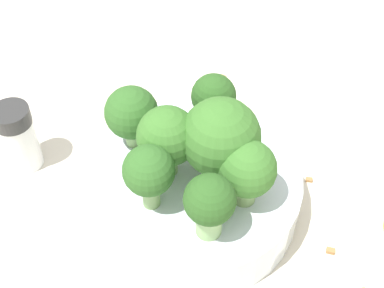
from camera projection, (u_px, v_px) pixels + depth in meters
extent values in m
plane|color=beige|center=(192.00, 206.00, 0.43)|extent=(3.00, 3.00, 0.00)
cylinder|color=silver|center=(192.00, 191.00, 0.41)|extent=(0.16, 0.16, 0.04)
cylinder|color=#84AD66|center=(134.00, 131.00, 0.41)|extent=(0.02, 0.02, 0.02)
sphere|color=#2D5B23|center=(131.00, 113.00, 0.40)|extent=(0.04, 0.04, 0.04)
cylinder|color=#84AD66|center=(169.00, 156.00, 0.39)|extent=(0.02, 0.02, 0.03)
sphere|color=#386B28|center=(168.00, 134.00, 0.37)|extent=(0.04, 0.04, 0.04)
cylinder|color=#8EB770|center=(219.00, 160.00, 0.39)|extent=(0.02, 0.02, 0.03)
sphere|color=#386B28|center=(221.00, 137.00, 0.37)|extent=(0.06, 0.06, 0.06)
cylinder|color=#7A9E5B|center=(213.00, 115.00, 0.42)|extent=(0.01, 0.01, 0.03)
sphere|color=#28511E|center=(214.00, 96.00, 0.40)|extent=(0.03, 0.03, 0.03)
cylinder|color=#8EB770|center=(209.00, 218.00, 0.35)|extent=(0.02, 0.02, 0.03)
sphere|color=#28511E|center=(210.00, 200.00, 0.34)|extent=(0.03, 0.03, 0.03)
cylinder|color=#7A9E5B|center=(151.00, 190.00, 0.37)|extent=(0.02, 0.02, 0.03)
sphere|color=#2D5B23|center=(149.00, 171.00, 0.35)|extent=(0.04, 0.04, 0.04)
cylinder|color=#7A9E5B|center=(245.00, 187.00, 0.37)|extent=(0.02, 0.02, 0.03)
sphere|color=#386B28|center=(247.00, 169.00, 0.36)|extent=(0.04, 0.04, 0.04)
cylinder|color=silver|center=(20.00, 143.00, 0.44)|extent=(0.03, 0.03, 0.05)
cylinder|color=#2D2D2D|center=(11.00, 117.00, 0.42)|extent=(0.03, 0.03, 0.01)
cube|color=tan|center=(223.00, 76.00, 0.53)|extent=(0.01, 0.01, 0.01)
cube|color=olive|center=(309.00, 179.00, 0.44)|extent=(0.01, 0.00, 0.01)
cube|color=olive|center=(331.00, 250.00, 0.40)|extent=(0.01, 0.00, 0.01)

